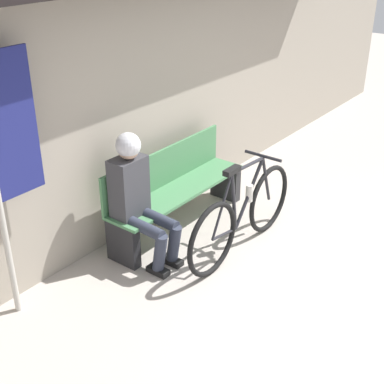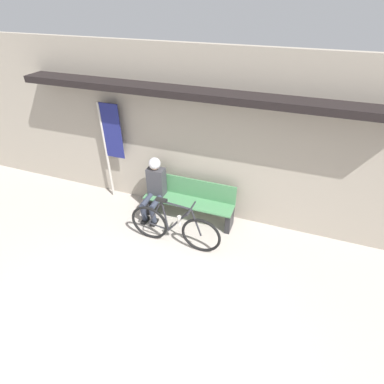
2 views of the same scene
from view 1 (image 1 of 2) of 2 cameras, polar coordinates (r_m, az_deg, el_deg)
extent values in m
cube|color=#9E9384|center=(5.41, -4.77, 12.83)|extent=(12.00, 0.12, 3.20)
cube|color=#477F51|center=(5.51, -1.34, 0.18)|extent=(1.80, 0.42, 0.03)
cube|color=#477F51|center=(5.53, -2.94, 2.72)|extent=(1.80, 0.03, 0.40)
cube|color=#232326|center=(5.08, -7.35, -5.48)|extent=(0.10, 0.36, 0.41)
cube|color=#232326|center=(6.22, 3.58, 1.13)|extent=(0.10, 0.36, 0.41)
torus|color=black|center=(4.82, 2.20, -5.09)|extent=(0.72, 0.05, 0.72)
torus|color=black|center=(5.55, 8.20, -0.73)|extent=(0.72, 0.05, 0.72)
cylinder|color=#232328|center=(4.97, 6.00, 2.85)|extent=(0.54, 0.03, 0.07)
cylinder|color=#232328|center=(5.14, 6.13, -0.12)|extent=(0.46, 0.03, 0.60)
cylinder|color=#232328|center=(4.93, 4.48, -1.06)|extent=(0.13, 0.03, 0.63)
cylinder|color=#232328|center=(4.97, 3.47, -4.49)|extent=(0.38, 0.03, 0.09)
cylinder|color=#232328|center=(4.78, 3.24, -1.56)|extent=(0.30, 0.02, 0.57)
cylinder|color=#232328|center=(5.37, 7.90, 1.37)|extent=(0.21, 0.03, 0.53)
cube|color=black|center=(4.75, 4.29, 2.29)|extent=(0.20, 0.07, 0.05)
cylinder|color=#232328|center=(5.18, 7.59, 3.82)|extent=(0.03, 0.40, 0.03)
cylinder|color=beige|center=(5.14, 6.13, -0.12)|extent=(0.07, 0.07, 0.17)
cylinder|color=#2D3342|center=(4.87, -5.18, -3.79)|extent=(0.11, 0.44, 0.13)
cylinder|color=#2D3342|center=(4.86, -3.44, -6.46)|extent=(0.11, 0.17, 0.39)
cube|color=black|center=(5.00, -3.64, -8.38)|extent=(0.10, 0.22, 0.06)
cylinder|color=#2D3342|center=(4.99, -3.63, -2.87)|extent=(0.11, 0.44, 0.13)
cylinder|color=#2D3342|center=(4.99, -1.94, -5.47)|extent=(0.11, 0.17, 0.39)
cube|color=black|center=(5.12, -2.16, -7.36)|extent=(0.10, 0.22, 0.06)
cube|color=#38383D|center=(4.95, -6.74, 0.57)|extent=(0.34, 0.22, 0.57)
sphere|color=tan|center=(4.78, -6.82, 4.65)|extent=(0.20, 0.20, 0.20)
sphere|color=silver|center=(4.76, -6.84, 4.98)|extent=(0.23, 0.23, 0.23)
cube|color=navy|center=(4.18, -18.55, 6.80)|extent=(0.40, 0.02, 1.12)
camera|label=2|loc=(5.76, 58.35, 25.54)|focal=28.00mm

